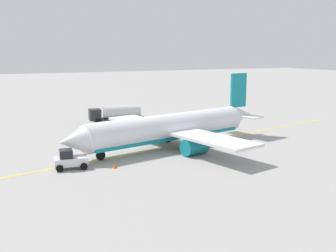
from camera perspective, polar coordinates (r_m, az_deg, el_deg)
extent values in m
plane|color=#9E9B96|center=(55.33, 0.00, -3.06)|extent=(400.00, 400.00, 0.00)
cylinder|color=white|center=(54.74, 0.00, -0.19)|extent=(25.02, 8.74, 3.63)
cube|color=teal|center=(54.93, 0.00, -1.21)|extent=(23.54, 7.81, 1.02)
cone|color=white|center=(47.68, -13.18, -2.08)|extent=(4.10, 4.13, 3.49)
cone|color=white|center=(64.47, 10.19, 1.60)|extent=(5.36, 4.03, 3.09)
cube|color=teal|center=(63.49, 9.89, 4.98)|extent=(3.20, 1.02, 5.20)
cube|color=white|center=(63.96, 9.78, 1.58)|extent=(4.10, 8.72, 0.24)
cube|color=white|center=(55.43, 0.81, -0.53)|extent=(10.39, 27.65, 0.36)
cylinder|color=teal|center=(51.32, 3.76, -2.88)|extent=(3.57, 2.72, 2.10)
cylinder|color=teal|center=(59.29, -2.94, -1.05)|extent=(3.57, 2.72, 2.10)
cylinder|color=#4C4C51|center=(49.55, -9.48, -3.46)|extent=(0.24, 0.24, 1.18)
cylinder|color=black|center=(49.70, -9.46, -4.12)|extent=(1.16, 0.62, 1.10)
cylinder|color=#4C4C51|center=(54.37, 3.35, -2.09)|extent=(0.24, 0.24, 1.18)
cylinder|color=black|center=(54.50, 3.35, -2.69)|extent=(1.16, 0.62, 1.10)
cylinder|color=#4C4C51|center=(58.28, -0.02, -1.21)|extent=(0.24, 0.24, 1.18)
cylinder|color=black|center=(58.40, -0.02, -1.78)|extent=(1.16, 0.62, 1.10)
cube|color=#2D2D33|center=(75.27, -6.94, 1.05)|extent=(9.78, 3.63, 0.30)
cube|color=#232328|center=(74.35, -10.25, 1.58)|extent=(2.27, 2.62, 2.00)
cube|color=black|center=(74.16, -10.95, 1.85)|extent=(0.40, 2.00, 0.90)
cylinder|color=silver|center=(75.20, -6.52, 2.05)|extent=(6.98, 3.10, 2.30)
cylinder|color=black|center=(73.37, -9.77, 0.60)|extent=(1.13, 0.48, 1.10)
cylinder|color=black|center=(75.80, -10.08, 0.91)|extent=(1.13, 0.48, 1.10)
cylinder|color=black|center=(74.62, -4.96, 0.88)|extent=(1.13, 0.48, 1.10)
cylinder|color=black|center=(77.02, -5.42, 1.18)|extent=(1.13, 0.48, 1.10)
cube|color=silver|center=(46.75, -13.52, -4.83)|extent=(3.82, 2.43, 0.90)
cube|color=black|center=(46.49, -14.18, -3.80)|extent=(1.59, 1.76, 0.90)
cylinder|color=black|center=(47.95, -12.06, -4.94)|extent=(0.83, 0.40, 0.80)
cylinder|color=black|center=(46.04, -11.76, -5.57)|extent=(0.83, 0.40, 0.80)
cylinder|color=black|center=(47.74, -15.17, -5.14)|extent=(0.83, 0.40, 0.80)
cylinder|color=black|center=(45.82, -15.00, -5.79)|extent=(0.83, 0.40, 0.80)
cube|color=navy|center=(68.76, -7.55, -0.10)|extent=(0.49, 0.54, 0.85)
cube|color=yellow|center=(68.63, -7.56, 0.49)|extent=(0.56, 0.63, 0.60)
sphere|color=tan|center=(68.56, -7.57, 0.86)|extent=(0.24, 0.24, 0.24)
cone|color=#F2590F|center=(46.13, -7.50, -5.57)|extent=(0.50, 0.50, 0.55)
cube|color=yellow|center=(55.33, 0.00, -3.05)|extent=(74.08, 16.11, 0.01)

